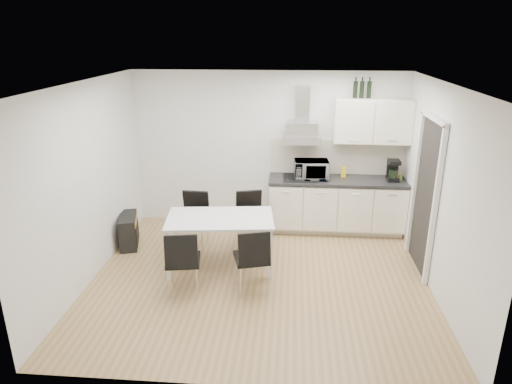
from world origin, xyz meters
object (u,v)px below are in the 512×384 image
(kitchenette, at_px, (340,183))
(guitar_amp, at_px, (129,231))
(chair_far_left, at_px, (193,222))
(chair_near_left, at_px, (183,261))
(floor_speaker, at_px, (247,216))
(chair_far_right, at_px, (251,221))
(chair_near_right, at_px, (251,259))
(dining_table, at_px, (220,223))

(kitchenette, distance_m, guitar_amp, 3.46)
(chair_far_left, bearing_deg, chair_near_left, 100.14)
(kitchenette, height_order, floor_speaker, kitchenette)
(chair_far_right, height_order, chair_near_right, same)
(chair_far_right, bearing_deg, chair_near_right, 78.97)
(chair_near_left, bearing_deg, guitar_amp, 123.49)
(chair_far_left, distance_m, chair_far_right, 0.88)
(chair_far_left, bearing_deg, guitar_amp, 2.63)
(chair_far_left, bearing_deg, floor_speaker, -120.66)
(chair_near_left, distance_m, floor_speaker, 2.38)
(chair_far_left, height_order, chair_far_right, same)
(chair_far_left, xyz_separation_m, chair_near_left, (0.14, -1.24, 0.00))
(chair_near_right, height_order, floor_speaker, chair_near_right)
(floor_speaker, bearing_deg, dining_table, -87.08)
(chair_far_left, bearing_deg, chair_near_right, 135.58)
(chair_far_left, distance_m, floor_speaker, 1.31)
(kitchenette, xyz_separation_m, chair_far_left, (-2.26, -0.88, -0.39))
(kitchenette, height_order, chair_near_left, kitchenette)
(chair_near_left, relative_size, guitar_amp, 1.37)
(kitchenette, height_order, guitar_amp, kitchenette)
(chair_far_right, height_order, floor_speaker, chair_far_right)
(chair_far_right, xyz_separation_m, floor_speaker, (-0.16, 0.95, -0.31))
(chair_near_left, height_order, floor_speaker, chair_near_left)
(dining_table, height_order, chair_near_left, chair_near_left)
(guitar_amp, xyz_separation_m, floor_speaker, (1.76, 1.02, -0.12))
(chair_near_left, xyz_separation_m, floor_speaker, (0.59, 2.29, -0.31))
(chair_near_left, xyz_separation_m, guitar_amp, (-1.17, 1.27, -0.19))
(floor_speaker, bearing_deg, chair_near_left, -93.41)
(dining_table, xyz_separation_m, chair_near_left, (-0.36, -0.72, -0.23))
(kitchenette, xyz_separation_m, dining_table, (-1.76, -1.41, -0.16))
(kitchenette, bearing_deg, chair_far_right, -150.34)
(chair_far_left, height_order, chair_near_right, same)
(guitar_amp, bearing_deg, dining_table, -35.15)
(chair_far_left, relative_size, floor_speaker, 3.35)
(guitar_amp, height_order, floor_speaker, guitar_amp)
(chair_far_left, bearing_deg, dining_table, 137.42)
(guitar_amp, bearing_deg, kitchenette, -0.88)
(chair_near_right, distance_m, floor_speaker, 2.20)
(chair_far_left, height_order, floor_speaker, chair_far_left)
(kitchenette, relative_size, chair_near_left, 2.86)
(kitchenette, bearing_deg, chair_near_right, -122.54)
(guitar_amp, bearing_deg, chair_far_right, -13.35)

